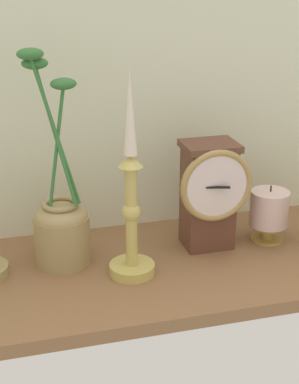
% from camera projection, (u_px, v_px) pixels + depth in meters
% --- Properties ---
extents(ground_plane, '(1.00, 0.36, 0.02)m').
position_uv_depth(ground_plane, '(150.00, 269.00, 1.04)').
color(ground_plane, brown).
extents(back_wall, '(1.20, 0.02, 0.65)m').
position_uv_depth(back_wall, '(124.00, 67.00, 1.08)').
color(back_wall, silver).
rests_on(back_wall, ground_plane).
extents(mantel_clock, '(0.14, 0.09, 0.20)m').
position_uv_depth(mantel_clock, '(209.00, 193.00, 1.06)').
color(mantel_clock, brown).
rests_on(mantel_clock, ground_plane).
extents(candlestick_tall_center, '(0.08, 0.08, 0.36)m').
position_uv_depth(candlestick_tall_center, '(131.00, 209.00, 0.96)').
color(candlestick_tall_center, tan).
rests_on(candlestick_tall_center, ground_plane).
extents(brass_vase_jar, '(0.10, 0.10, 0.38)m').
position_uv_depth(brass_vase_jar, '(61.00, 222.00, 1.01)').
color(brass_vase_jar, '#A38957').
rests_on(brass_vase_jar, ground_plane).
extents(pillar_candle_front, '(0.07, 0.07, 0.11)m').
position_uv_depth(pillar_candle_front, '(269.00, 212.00, 1.11)').
color(pillar_candle_front, '#B58F3D').
rests_on(pillar_candle_front, ground_plane).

